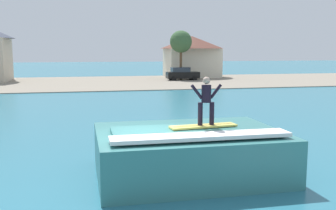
{
  "coord_description": "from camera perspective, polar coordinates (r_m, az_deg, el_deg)",
  "views": [
    {
      "loc": [
        -1.89,
        -12.1,
        4.28
      ],
      "look_at": [
        1.61,
        3.92,
        1.97
      ],
      "focal_mm": 42.18,
      "sensor_mm": 36.0,
      "label": 1
    }
  ],
  "objects": [
    {
      "name": "surfboard",
      "position": [
        13.15,
        5.12,
        -3.04
      ],
      "size": [
        2.31,
        0.74,
        0.06
      ],
      "color": "#EAD159",
      "rests_on": "wave_crest"
    },
    {
      "name": "tree_tall_bare",
      "position": [
        56.01,
        1.88,
        9.09
      ],
      "size": [
        3.1,
        3.1,
        6.95
      ],
      "color": "brown",
      "rests_on": "ground_plane"
    },
    {
      "name": "wave_crest",
      "position": [
        13.57,
        3.08,
        -6.8
      ],
      "size": [
        6.2,
        4.52,
        1.74
      ],
      "color": "#377978",
      "rests_on": "ground_plane"
    },
    {
      "name": "shoreline_bank",
      "position": [
        52.12,
        -10.22,
        3.21
      ],
      "size": [
        120.0,
        22.34,
        0.08
      ],
      "color": "gray",
      "rests_on": "ground_plane"
    },
    {
      "name": "house_gabled_white",
      "position": [
        61.37,
        3.45,
        7.42
      ],
      "size": [
        9.74,
        9.74,
        6.35
      ],
      "color": "beige",
      "rests_on": "ground_plane"
    },
    {
      "name": "car_far_shore",
      "position": [
        55.04,
        2.06,
        4.53
      ],
      "size": [
        4.52,
        2.07,
        1.86
      ],
      "color": "black",
      "rests_on": "ground_plane"
    },
    {
      "name": "surfer",
      "position": [
        13.04,
        5.55,
        0.96
      ],
      "size": [
        1.07,
        0.32,
        1.61
      ],
      "color": "black",
      "rests_on": "surfboard"
    },
    {
      "name": "ground_plane",
      "position": [
        12.98,
        -3.32,
        -11.27
      ],
      "size": [
        260.0,
        260.0,
        0.0
      ],
      "primitive_type": "plane",
      "color": "#2A6D82"
    }
  ]
}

